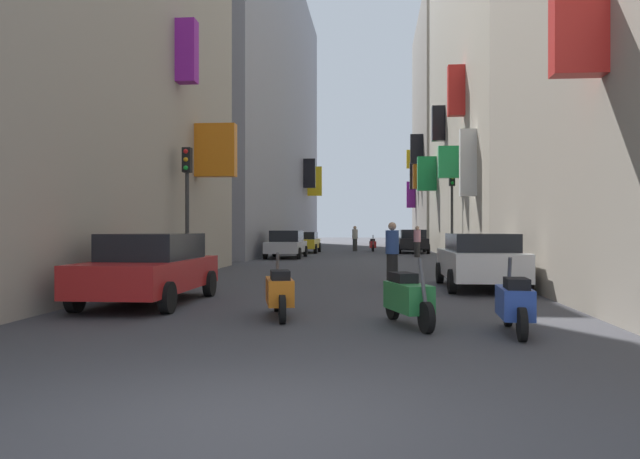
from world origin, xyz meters
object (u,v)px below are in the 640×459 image
parked_car_silver (286,244)px  scooter_orange (279,291)px  pedestrian_near_left (355,239)px  pedestrian_near_right (417,242)px  parked_car_white (480,259)px  scooter_blue (515,303)px  parked_car_grey (413,239)px  scooter_red (373,244)px  traffic_light_far_corner (452,199)px  scooter_green (408,297)px  pedestrian_crossing (392,253)px  traffic_light_near_corner (187,190)px  parked_car_red (151,267)px  parked_car_yellow (304,242)px  parked_car_black (413,241)px

parked_car_silver → scooter_orange: parked_car_silver is taller
pedestrian_near_left → pedestrian_near_right: pedestrian_near_left is taller
parked_car_white → scooter_blue: 7.03m
parked_car_grey → scooter_blue: 37.08m
scooter_red → traffic_light_far_corner: traffic_light_far_corner is taller
scooter_green → pedestrian_crossing: bearing=90.3°
scooter_red → traffic_light_near_corner: bearing=-102.7°
parked_car_red → pedestrian_near_left: (3.35, 29.90, 0.10)m
pedestrian_crossing → traffic_light_near_corner: bearing=174.8°
scooter_blue → pedestrian_near_left: 33.20m
parked_car_yellow → scooter_orange: bearing=-84.3°
parked_car_red → traffic_light_far_corner: 17.99m
parked_car_red → pedestrian_crossing: pedestrian_crossing is taller
parked_car_white → parked_car_grey: (0.07, 30.08, -0.03)m
parked_car_red → scooter_green: parked_car_red is taller
parked_car_grey → scooter_blue: size_ratio=2.31×
parked_car_grey → pedestrian_near_right: pedestrian_near_right is taller
parked_car_silver → scooter_green: 23.28m
scooter_orange → pedestrian_near_left: size_ratio=1.13×
parked_car_grey → parked_car_silver: bearing=-118.7°
parked_car_black → pedestrian_near_right: pedestrian_near_right is taller
parked_car_black → scooter_green: size_ratio=2.24×
pedestrian_crossing → scooter_red: bearing=91.5°
scooter_green → scooter_orange: bearing=161.3°
pedestrian_near_left → traffic_light_near_corner: traffic_light_near_corner is taller
parked_car_red → scooter_red: parked_car_red is taller
parked_car_yellow → parked_car_red: bearing=-90.3°
scooter_blue → traffic_light_far_corner: bearing=85.8°
parked_car_silver → parked_car_white: (7.48, -16.28, 0.00)m
parked_car_grey → scooter_green: bearing=-93.6°
scooter_orange → scooter_red: 31.94m
parked_car_grey → scooter_red: (-2.96, -3.82, -0.28)m
scooter_orange → pedestrian_crossing: pedestrian_crossing is taller
parked_car_white → scooter_orange: parked_car_white is taller
parked_car_red → traffic_light_near_corner: size_ratio=1.10×
parked_car_silver → scooter_orange: 22.14m
parked_car_red → parked_car_yellow: (0.16, 27.11, -0.05)m
parked_car_black → parked_car_red: 28.32m
parked_car_red → pedestrian_near_right: (7.03, 21.47, 0.08)m
parked_car_white → traffic_light_far_corner: traffic_light_far_corner is taller
scooter_orange → pedestrian_crossing: size_ratio=1.12×
parked_car_yellow → parked_car_grey: (7.37, 6.84, 0.02)m
parked_car_red → parked_car_grey: size_ratio=1.02×
traffic_light_near_corner → parked_car_red: bearing=-80.3°
scooter_orange → traffic_light_far_corner: size_ratio=0.46×
parked_car_white → pedestrian_crossing: (-2.25, 1.20, 0.11)m
parked_car_silver → parked_car_grey: parked_car_silver is taller
parked_car_silver → traffic_light_near_corner: traffic_light_near_corner is taller
scooter_blue → pedestrian_near_right: bearing=89.5°
traffic_light_far_corner → pedestrian_crossing: bearing=-105.6°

